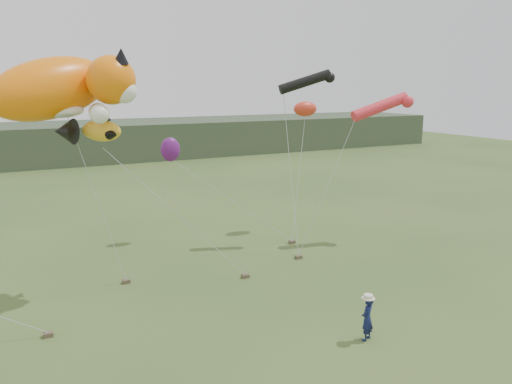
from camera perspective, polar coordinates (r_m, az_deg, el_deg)
ground at (r=17.90m, az=5.08°, el=-14.86°), size 120.00×120.00×0.00m
headland at (r=58.71m, az=-21.74°, el=5.18°), size 90.00×13.00×4.00m
festival_attendant at (r=16.96m, az=12.59°, el=-13.95°), size 0.64×0.55×1.48m
sandbag_anchors at (r=22.07m, az=-4.65°, el=-9.27°), size 12.60×5.08×0.16m
cat_kite at (r=20.40m, az=-21.07°, el=11.08°), size 6.55×4.06×3.20m
fish_kite at (r=20.08m, az=-18.64°, el=6.71°), size 2.73×1.80×1.31m
tube_kites at (r=26.50m, az=11.33°, el=10.68°), size 6.68×3.03×2.65m
misc_kites at (r=27.14m, az=-1.38°, el=7.40°), size 8.75×1.88×3.02m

